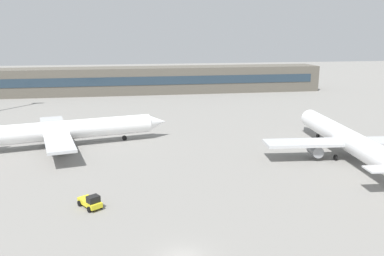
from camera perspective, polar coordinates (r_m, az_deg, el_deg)
ground_plane at (r=76.99m, az=-5.67°, el=-2.40°), size 400.00×400.00×0.00m
terminal_building at (r=142.60m, az=-7.70°, el=6.69°), size 129.29×12.13×9.00m
airplane_near at (r=73.89m, az=20.86°, el=-1.41°), size 28.83×41.23×10.18m
airplane_mid at (r=78.69m, az=-17.85°, el=-0.33°), size 40.31×28.51×10.06m
baggage_tug_yellow at (r=51.29m, az=-14.11°, el=-10.07°), size 3.22×3.84×1.75m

